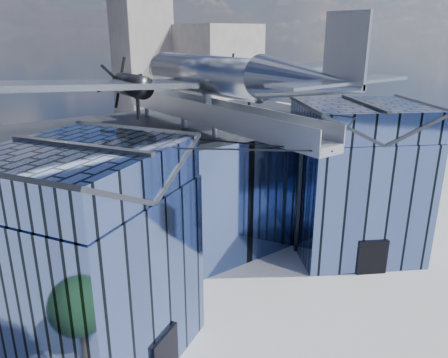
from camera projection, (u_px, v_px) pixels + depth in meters
ground_plane at (241, 284)px, 30.44m from camera, size 120.00×120.00×0.00m
museum at (194, 187)px, 33.10m from camera, size 32.88×24.50×17.60m
bg_towers at (43, 78)px, 66.53m from camera, size 77.00×24.50×26.00m
tree_plaza_e at (416, 173)px, 44.13m from camera, size 3.06×3.06×4.59m
tree_side_e at (377, 158)px, 47.55m from camera, size 4.29×4.29×5.40m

